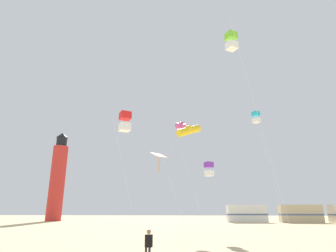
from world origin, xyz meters
TOP-DOWN VIEW (x-y plane):
  - kite_flyer_standing at (0.65, 7.56)m, footprint 0.42×0.55m
  - kite_box_lime at (5.38, 9.54)m, footprint 2.78×2.73m
  - kite_tube_gold at (2.65, 19.47)m, footprint 3.12×2.86m
  - kite_diamond_orange at (0.57, 13.01)m, footprint 2.66×2.66m
  - kite_box_violet at (4.22, 17.30)m, footprint 1.54×1.42m
  - kite_box_scarlet at (-1.10, 9.38)m, footprint 1.70×1.64m
  - kite_tube_rainbow at (1.95, 22.68)m, footprint 2.92×3.38m
  - kite_box_cyan at (9.44, 21.24)m, footprint 2.33×2.09m
  - lighthouse_distant at (-22.43, 46.51)m, footprint 2.80×2.80m
  - rv_van_white at (12.13, 43.72)m, footprint 6.54×2.63m
  - rv_van_tan at (20.64, 43.14)m, footprint 6.59×2.79m

SIDE VIEW (x-z plane):
  - kite_flyer_standing at x=0.65m, z-range 0.03..1.19m
  - rv_van_white at x=12.13m, z-range -0.01..2.79m
  - rv_van_tan at x=20.64m, z-range -0.01..2.79m
  - kite_box_violet at x=4.22m, z-range 2.32..8.12m
  - kite_diamond_orange at x=0.57m, z-range 2.52..8.35m
  - kite_box_scarlet at x=-1.10m, z-range 3.17..10.68m
  - lighthouse_distant at x=-22.43m, z-range -0.56..16.24m
  - kite_tube_gold at x=2.65m, z-range 4.24..14.12m
  - kite_tube_rainbow at x=1.95m, z-range 4.92..16.19m
  - kite_box_cyan at x=9.44m, z-range 5.15..16.64m
  - kite_box_lime at x=5.38m, z-range 5.74..18.45m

